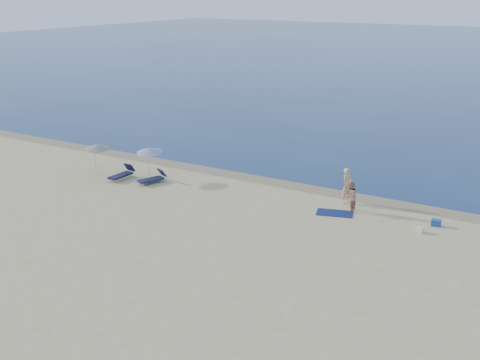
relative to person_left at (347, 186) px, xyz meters
name	(u,v)px	position (x,y,z in m)	size (l,w,h in m)	color
ground	(50,352)	(-3.01, -18.16, -0.98)	(160.00, 160.00, 0.00)	#C5B583
wet_sand_strip	(305,187)	(-3.01, 1.24, -0.98)	(240.00, 1.60, 0.00)	#847254
person_left	(347,186)	(0.00, 0.00, 0.00)	(0.71, 0.47, 1.96)	tan
person_right	(350,196)	(0.62, -1.11, -0.16)	(0.79, 0.62, 1.63)	tan
beach_towel	(335,213)	(0.08, -1.82, -0.96)	(1.86, 1.03, 0.03)	#0E1A47
white_bag	(420,230)	(4.54, -2.09, -0.84)	(0.31, 0.27, 0.27)	silver
blue_cooler	(436,223)	(5.01, -0.86, -0.81)	(0.47, 0.33, 0.33)	#1B4596
umbrella_near	(150,150)	(-11.87, -2.07, 0.83)	(1.99, 2.00, 2.07)	silver
umbrella_far	(97,147)	(-15.24, -3.04, 0.79)	(1.98, 1.99, 2.05)	silver
lounger_left	(122,174)	(-13.35, -2.98, -0.68)	(0.66, 1.87, 0.82)	#141737
lounger_right	(153,178)	(-11.23, -2.66, -0.69)	(1.17, 1.86, 0.78)	#151D3B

